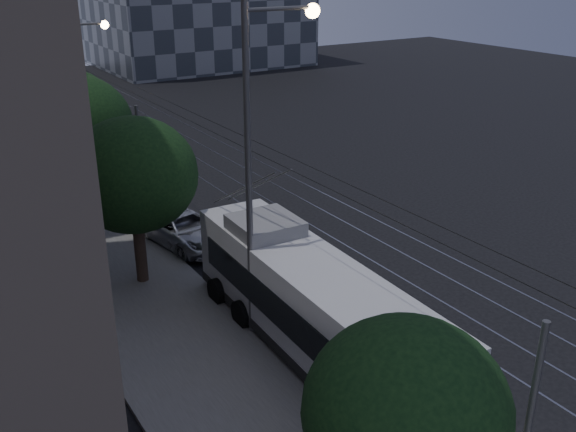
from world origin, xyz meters
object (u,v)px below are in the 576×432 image
(car_white_b, at_px, (127,160))
(car_white_c, at_px, (84,142))
(pickup_silver, at_px, (183,228))
(trolleybus, at_px, (311,305))
(streetlamp_near, at_px, (260,146))
(streetlamp_far, at_px, (84,84))
(car_white_d, at_px, (75,125))
(car_white_a, at_px, (133,191))

(car_white_b, bearing_deg, car_white_c, 85.36)
(pickup_silver, bearing_deg, trolleybus, -100.45)
(car_white_c, relative_size, streetlamp_near, 0.44)
(pickup_silver, distance_m, streetlamp_far, 11.94)
(pickup_silver, xyz_separation_m, car_white_b, (1.27, 10.95, 0.03))
(streetlamp_far, bearing_deg, car_white_d, 80.65)
(pickup_silver, height_order, car_white_a, pickup_silver)
(pickup_silver, xyz_separation_m, car_white_d, (1.01, 20.95, 0.06))
(car_white_c, xyz_separation_m, streetlamp_near, (-0.89, -24.17, 5.67))
(pickup_silver, distance_m, car_white_d, 20.98)
(trolleybus, distance_m, car_white_d, 30.75)
(car_white_c, bearing_deg, car_white_a, -82.89)
(streetlamp_far, bearing_deg, pickup_silver, -86.69)
(pickup_silver, xyz_separation_m, car_white_a, (-0.13, 6.05, -0.07))
(pickup_silver, distance_m, car_white_a, 6.05)
(pickup_silver, xyz_separation_m, streetlamp_near, (-0.61, -7.95, 5.74))
(car_white_c, height_order, car_white_d, car_white_c)
(car_white_a, bearing_deg, pickup_silver, -110.15)
(car_white_a, xyz_separation_m, car_white_c, (0.42, 10.17, 0.14))
(car_white_b, bearing_deg, streetlamp_far, 163.80)
(trolleybus, bearing_deg, streetlamp_far, 93.99)
(trolleybus, distance_m, car_white_a, 15.86)
(car_white_b, bearing_deg, trolleybus, -108.60)
(car_white_c, bearing_deg, car_white_b, -69.92)
(car_white_b, height_order, streetlamp_far, streetlamp_far)
(streetlamp_near, height_order, streetlamp_far, streetlamp_near)
(car_white_a, distance_m, car_white_c, 10.18)
(pickup_silver, relative_size, car_white_d, 1.12)
(car_white_a, bearing_deg, car_white_d, 64.24)
(pickup_silver, bearing_deg, streetlamp_near, -105.23)
(trolleybus, distance_m, car_white_b, 20.78)
(car_white_b, xyz_separation_m, streetlamp_far, (-1.91, 0.03, 4.61))
(car_white_b, bearing_deg, car_white_a, -121.26)
(car_white_c, distance_m, car_white_d, 4.79)
(trolleybus, relative_size, streetlamp_far, 1.39)
(trolleybus, relative_size, car_white_c, 2.55)
(pickup_silver, xyz_separation_m, streetlamp_far, (-0.64, 10.98, 4.64))
(car_white_a, distance_m, car_white_d, 14.95)
(trolleybus, height_order, car_white_a, trolleybus)
(pickup_silver, height_order, car_white_c, car_white_c)
(streetlamp_near, bearing_deg, car_white_d, 86.80)
(car_white_a, height_order, car_white_c, car_white_c)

